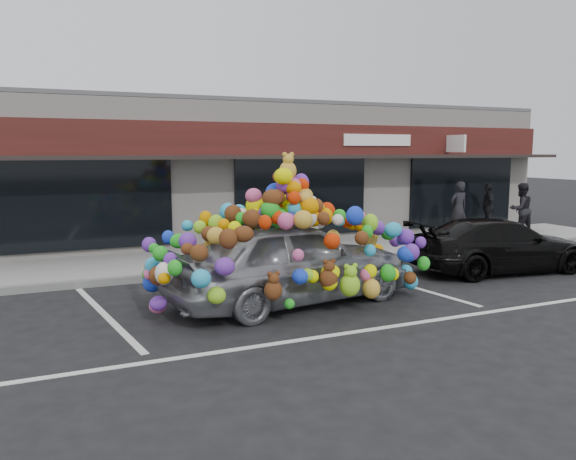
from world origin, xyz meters
name	(u,v)px	position (x,y,z in m)	size (l,w,h in m)	color
ground	(281,299)	(0.00, 0.00, 0.00)	(90.00, 90.00, 0.00)	black
shop_building	(179,171)	(0.00, 8.44, 2.16)	(24.00, 7.20, 4.31)	silver
sidewalk	(220,259)	(0.00, 4.00, 0.07)	(26.00, 3.00, 0.15)	gray
kerb	(239,270)	(0.00, 2.50, 0.07)	(26.00, 0.18, 0.16)	slate
parking_stripe_left	(105,315)	(-3.20, 0.20, 0.00)	(0.12, 4.40, 0.01)	silver
parking_stripe_mid	(398,283)	(2.80, 0.20, 0.00)	(0.12, 4.40, 0.01)	silver
parking_stripe_right	(576,263)	(8.20, 0.20, 0.00)	(0.12, 4.40, 0.01)	silver
lane_line	(444,319)	(2.00, -2.30, 0.00)	(14.00, 0.12, 0.01)	silver
toy_car	(290,251)	(0.05, -0.31, 0.98)	(3.35, 5.21, 2.89)	#AFB6BA
black_sedan	(500,245)	(5.65, 0.22, 0.63)	(4.32, 1.76, 1.25)	black
pedestrian_a	(459,209)	(7.95, 4.36, 1.01)	(0.63, 0.41, 1.72)	black
pedestrian_b	(521,209)	(9.88, 3.69, 0.98)	(0.81, 0.63, 1.66)	black
pedestrian_c	(488,207)	(9.62, 4.86, 0.95)	(0.39, 0.94, 1.60)	black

